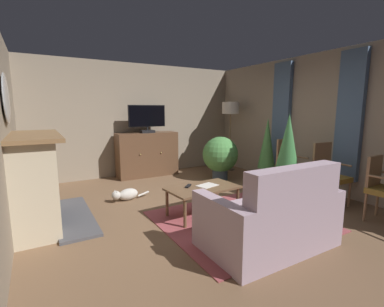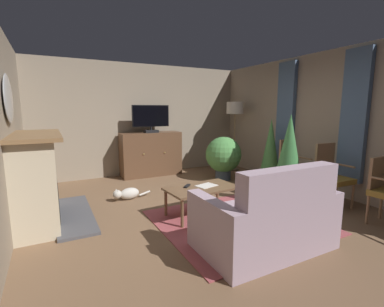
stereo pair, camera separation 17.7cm
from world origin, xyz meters
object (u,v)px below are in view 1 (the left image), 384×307
at_px(wall_mirror_oval, 6,98).
at_px(fireplace, 37,182).
at_px(cat, 126,194).
at_px(tv_cabinet, 147,155).
at_px(potted_plant_tall_palm_by_window, 287,155).
at_px(side_chair_far_end, 328,173).
at_px(floor_lamp, 231,112).
at_px(potted_plant_on_hearth_side, 267,147).
at_px(coffee_table, 203,190).
at_px(tv_remote, 188,186).
at_px(folded_newspaper, 207,185).
at_px(sofa_floral, 271,219).
at_px(potted_plant_small_fern_corner, 220,155).
at_px(television, 147,118).
at_px(side_chair_nearest_door, 290,165).

bearing_deg(wall_mirror_oval, fireplace, 0.00).
distance_m(fireplace, cat, 1.46).
xyz_separation_m(tv_cabinet, potted_plant_tall_palm_by_window, (1.30, -3.02, 0.34)).
height_order(wall_mirror_oval, side_chair_far_end, wall_mirror_oval).
bearing_deg(wall_mirror_oval, floor_lamp, 16.92).
bearing_deg(potted_plant_on_hearth_side, fireplace, -179.48).
distance_m(wall_mirror_oval, potted_plant_tall_palm_by_window, 4.11).
distance_m(wall_mirror_oval, floor_lamp, 4.85).
height_order(coffee_table, cat, coffee_table).
relative_size(tv_remote, folded_newspaper, 0.57).
xyz_separation_m(sofa_floral, potted_plant_small_fern_corner, (1.32, 2.81, 0.22)).
distance_m(tv_remote, floor_lamp, 3.42).
xyz_separation_m(wall_mirror_oval, coffee_table, (2.38, -0.86, -1.32)).
xyz_separation_m(fireplace, sofa_floral, (2.28, -2.08, -0.26)).
bearing_deg(tv_cabinet, fireplace, -140.59).
distance_m(television, folded_newspaper, 2.83).
bearing_deg(side_chair_far_end, cat, 147.29).
height_order(wall_mirror_oval, cat, wall_mirror_oval).
bearing_deg(potted_plant_tall_palm_by_window, wall_mirror_oval, 163.70).
height_order(fireplace, coffee_table, fireplace).
distance_m(coffee_table, cat, 1.50).
bearing_deg(tv_remote, coffee_table, -78.61).
xyz_separation_m(sofa_floral, potted_plant_on_hearth_side, (2.04, 2.12, 0.43)).
height_order(television, cat, television).
bearing_deg(sofa_floral, potted_plant_small_fern_corner, 64.92).
relative_size(folded_newspaper, sofa_floral, 0.20).
xyz_separation_m(wall_mirror_oval, potted_plant_tall_palm_by_window, (3.85, -1.13, -0.87)).
bearing_deg(cat, folded_newspaper, -53.01).
distance_m(side_chair_nearest_door, cat, 3.09).
bearing_deg(potted_plant_tall_palm_by_window, potted_plant_small_fern_corner, 90.13).
bearing_deg(sofa_floral, folded_newspaper, 92.48).
distance_m(tv_remote, sofa_floral, 1.39).
xyz_separation_m(television, potted_plant_small_fern_corner, (1.30, -1.10, -0.82)).
distance_m(tv_remote, potted_plant_on_hearth_side, 2.52).
xyz_separation_m(television, potted_plant_on_hearth_side, (2.02, -1.80, -0.61)).
distance_m(sofa_floral, side_chair_far_end, 2.02).
bearing_deg(potted_plant_tall_palm_by_window, folded_newspaper, 167.77).
relative_size(sofa_floral, potted_plant_small_fern_corner, 1.55).
distance_m(folded_newspaper, sofa_floral, 1.25).
xyz_separation_m(wall_mirror_oval, folded_newspaper, (2.48, -0.83, -1.27)).
xyz_separation_m(tv_remote, folded_newspaper, (0.28, -0.09, -0.01)).
bearing_deg(floor_lamp, potted_plant_small_fern_corner, -139.59).
relative_size(potted_plant_tall_palm_by_window, cat, 2.18).
height_order(wall_mirror_oval, sofa_floral, wall_mirror_oval).
xyz_separation_m(tv_cabinet, television, (0.00, -0.05, 0.88)).
bearing_deg(tv_remote, potted_plant_on_hearth_side, -25.35).
bearing_deg(wall_mirror_oval, coffee_table, -19.92).
height_order(tv_remote, sofa_floral, sofa_floral).
bearing_deg(floor_lamp, potted_plant_tall_palm_by_window, -107.21).
height_order(coffee_table, potted_plant_small_fern_corner, potted_plant_small_fern_corner).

